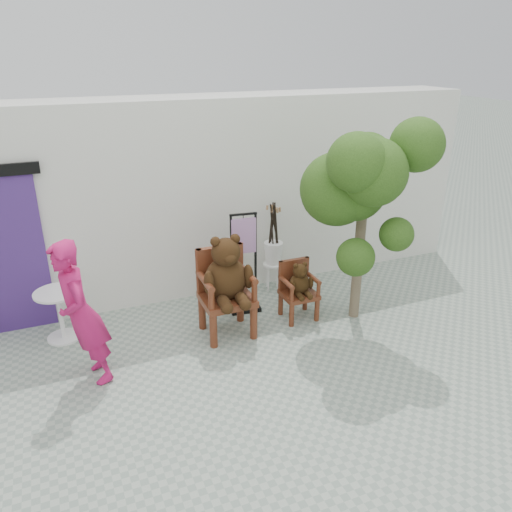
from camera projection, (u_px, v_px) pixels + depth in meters
The scene contains 9 objects.
ground_plane at pixel (285, 384), 5.86m from camera, with size 60.00×60.00×0.00m, color gray.
back_wall at pixel (203, 194), 7.92m from camera, with size 9.00×1.00×3.00m, color silver.
chair_big at pixel (226, 279), 6.62m from camera, with size 0.68×0.76×1.44m.
chair_small at pixel (299, 285), 7.14m from camera, with size 0.49×0.47×0.87m.
person at pixel (81, 314), 5.61m from camera, with size 0.65×0.43×1.78m, color #B91659.
cafe_table at pixel (60, 309), 6.63m from camera, with size 0.60×0.60×0.70m.
display_stand at pixel (244, 274), 7.34m from camera, with size 0.49×0.40×1.51m.
stool_bucket at pixel (273, 253), 7.93m from camera, with size 0.32×0.32×1.45m.
tree at pixel (362, 179), 6.41m from camera, with size 1.64×1.36×2.89m.
Camera 1 is at (-2.15, -4.33, 3.66)m, focal length 35.00 mm.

